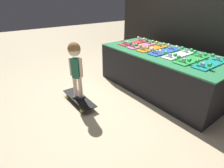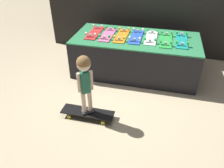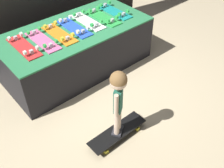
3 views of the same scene
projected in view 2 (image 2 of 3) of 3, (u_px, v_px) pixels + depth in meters
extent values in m
plane|color=beige|center=(128.00, 90.00, 3.56)|extent=(16.00, 16.00, 0.00)
cube|color=black|center=(135.00, 56.00, 3.86)|extent=(2.11, 1.01, 0.65)
cube|color=#2D7F4C|center=(136.00, 38.00, 3.68)|extent=(2.11, 1.01, 0.02)
cube|color=red|center=(95.00, 33.00, 3.82)|extent=(0.19, 0.63, 0.01)
cube|color=#B7B7BC|center=(98.00, 27.00, 3.97)|extent=(0.04, 0.04, 0.05)
cylinder|color=white|center=(102.00, 26.00, 3.94)|extent=(0.03, 0.05, 0.05)
cylinder|color=white|center=(94.00, 25.00, 3.97)|extent=(0.03, 0.05, 0.05)
cube|color=#B7B7BC|center=(91.00, 36.00, 3.64)|extent=(0.04, 0.04, 0.05)
cylinder|color=white|center=(95.00, 34.00, 3.61)|extent=(0.03, 0.05, 0.05)
cylinder|color=white|center=(86.00, 34.00, 3.64)|extent=(0.03, 0.05, 0.05)
cube|color=pink|center=(108.00, 35.00, 3.76)|extent=(0.19, 0.63, 0.01)
cube|color=#B7B7BC|center=(111.00, 29.00, 3.90)|extent=(0.04, 0.04, 0.05)
cylinder|color=green|center=(115.00, 28.00, 3.87)|extent=(0.03, 0.05, 0.05)
cylinder|color=green|center=(106.00, 27.00, 3.91)|extent=(0.03, 0.05, 0.05)
cube|color=#B7B7BC|center=(105.00, 37.00, 3.57)|extent=(0.04, 0.04, 0.05)
cylinder|color=green|center=(109.00, 36.00, 3.54)|extent=(0.03, 0.05, 0.05)
cylinder|color=green|center=(100.00, 36.00, 3.57)|extent=(0.03, 0.05, 0.05)
cube|color=orange|center=(122.00, 36.00, 3.71)|extent=(0.19, 0.63, 0.01)
cube|color=#B7B7BC|center=(124.00, 30.00, 3.86)|extent=(0.04, 0.04, 0.05)
cylinder|color=yellow|center=(129.00, 29.00, 3.83)|extent=(0.03, 0.05, 0.05)
cylinder|color=yellow|center=(120.00, 28.00, 3.86)|extent=(0.03, 0.05, 0.05)
cube|color=#B7B7BC|center=(119.00, 39.00, 3.52)|extent=(0.04, 0.04, 0.05)
cylinder|color=yellow|center=(124.00, 38.00, 3.49)|extent=(0.03, 0.05, 0.05)
cylinder|color=yellow|center=(114.00, 37.00, 3.53)|extent=(0.03, 0.05, 0.05)
cube|color=blue|center=(136.00, 37.00, 3.67)|extent=(0.19, 0.63, 0.01)
cube|color=#B7B7BC|center=(138.00, 31.00, 3.82)|extent=(0.04, 0.04, 0.05)
cylinder|color=white|center=(143.00, 30.00, 3.79)|extent=(0.03, 0.05, 0.05)
cylinder|color=white|center=(134.00, 29.00, 3.82)|extent=(0.03, 0.05, 0.05)
cube|color=#B7B7BC|center=(134.00, 40.00, 3.48)|extent=(0.04, 0.04, 0.05)
cylinder|color=white|center=(140.00, 39.00, 3.45)|extent=(0.03, 0.05, 0.05)
cylinder|color=white|center=(130.00, 38.00, 3.49)|extent=(0.03, 0.05, 0.05)
cube|color=white|center=(151.00, 38.00, 3.64)|extent=(0.19, 0.63, 0.01)
cube|color=#B7B7BC|center=(152.00, 32.00, 3.79)|extent=(0.04, 0.04, 0.05)
cylinder|color=green|center=(157.00, 31.00, 3.76)|extent=(0.03, 0.05, 0.05)
cylinder|color=green|center=(148.00, 30.00, 3.79)|extent=(0.03, 0.05, 0.05)
cube|color=#B7B7BC|center=(150.00, 41.00, 3.45)|extent=(0.04, 0.04, 0.05)
cylinder|color=green|center=(155.00, 40.00, 3.42)|extent=(0.03, 0.05, 0.05)
cylinder|color=green|center=(145.00, 39.00, 3.46)|extent=(0.03, 0.05, 0.05)
cube|color=green|center=(166.00, 40.00, 3.55)|extent=(0.19, 0.63, 0.01)
cube|color=#B7B7BC|center=(167.00, 34.00, 3.70)|extent=(0.04, 0.04, 0.05)
cylinder|color=green|center=(172.00, 33.00, 3.67)|extent=(0.03, 0.05, 0.05)
cylinder|color=green|center=(162.00, 32.00, 3.70)|extent=(0.03, 0.05, 0.05)
cube|color=#B7B7BC|center=(166.00, 43.00, 3.37)|extent=(0.04, 0.04, 0.05)
cylinder|color=green|center=(171.00, 42.00, 3.34)|extent=(0.03, 0.05, 0.05)
cylinder|color=green|center=(161.00, 41.00, 3.37)|extent=(0.03, 0.05, 0.05)
cube|color=teal|center=(182.00, 41.00, 3.53)|extent=(0.19, 0.63, 0.01)
cube|color=#B7B7BC|center=(182.00, 34.00, 3.68)|extent=(0.04, 0.04, 0.05)
cylinder|color=green|center=(187.00, 33.00, 3.65)|extent=(0.03, 0.05, 0.05)
cylinder|color=green|center=(177.00, 33.00, 3.68)|extent=(0.03, 0.05, 0.05)
cube|color=#B7B7BC|center=(182.00, 44.00, 3.35)|extent=(0.04, 0.04, 0.05)
cylinder|color=green|center=(188.00, 43.00, 3.32)|extent=(0.03, 0.05, 0.05)
cylinder|color=green|center=(177.00, 42.00, 3.35)|extent=(0.03, 0.05, 0.05)
cube|color=black|center=(88.00, 112.00, 2.98)|extent=(0.73, 0.20, 0.01)
cube|color=#B7B7BC|center=(105.00, 117.00, 2.96)|extent=(0.04, 0.04, 0.05)
cylinder|color=yellow|center=(106.00, 114.00, 3.04)|extent=(0.05, 0.03, 0.05)
cylinder|color=yellow|center=(103.00, 123.00, 2.90)|extent=(0.05, 0.03, 0.05)
cube|color=#B7B7BC|center=(71.00, 111.00, 3.05)|extent=(0.04, 0.04, 0.05)
cylinder|color=yellow|center=(74.00, 109.00, 3.13)|extent=(0.05, 0.03, 0.05)
cylinder|color=yellow|center=(69.00, 117.00, 2.99)|extent=(0.05, 0.03, 0.05)
cube|color=#2D2D33|center=(91.00, 110.00, 2.99)|extent=(0.12, 0.13, 0.03)
cylinder|color=beige|center=(90.00, 100.00, 2.88)|extent=(0.06, 0.06, 0.34)
cube|color=#2D2D33|center=(85.00, 112.00, 2.96)|extent=(0.12, 0.13, 0.03)
cylinder|color=beige|center=(84.00, 101.00, 2.86)|extent=(0.06, 0.06, 0.34)
cube|color=#236651|center=(85.00, 82.00, 2.71)|extent=(0.13, 0.12, 0.29)
cylinder|color=beige|center=(91.00, 80.00, 2.72)|extent=(0.05, 0.05, 0.27)
cylinder|color=beige|center=(79.00, 83.00, 2.68)|extent=(0.05, 0.05, 0.27)
sphere|color=beige|center=(84.00, 64.00, 2.56)|extent=(0.17, 0.17, 0.17)
sphere|color=olive|center=(83.00, 63.00, 2.55)|extent=(0.17, 0.17, 0.17)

